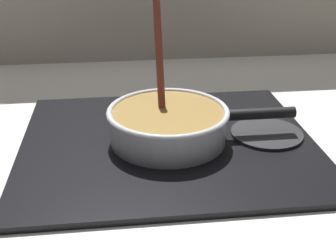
% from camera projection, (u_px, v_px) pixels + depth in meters
% --- Properties ---
extents(ground, '(2.40, 1.60, 0.04)m').
position_uv_depth(ground, '(189.00, 222.00, 0.69)').
color(ground, beige).
extents(hob_plate, '(0.56, 0.48, 0.01)m').
position_uv_depth(hob_plate, '(168.00, 143.00, 0.87)').
color(hob_plate, black).
rests_on(hob_plate, ground).
extents(burner_ring, '(0.17, 0.17, 0.01)m').
position_uv_depth(burner_ring, '(168.00, 138.00, 0.87)').
color(burner_ring, '#592D0C').
rests_on(burner_ring, hob_plate).
extents(spare_burner, '(0.14, 0.14, 0.01)m').
position_uv_depth(spare_burner, '(267.00, 133.00, 0.89)').
color(spare_burner, '#262628').
rests_on(spare_burner, hob_plate).
extents(cooking_pan, '(0.36, 0.23, 0.26)m').
position_uv_depth(cooking_pan, '(169.00, 123.00, 0.86)').
color(cooking_pan, silver).
rests_on(cooking_pan, hob_plate).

